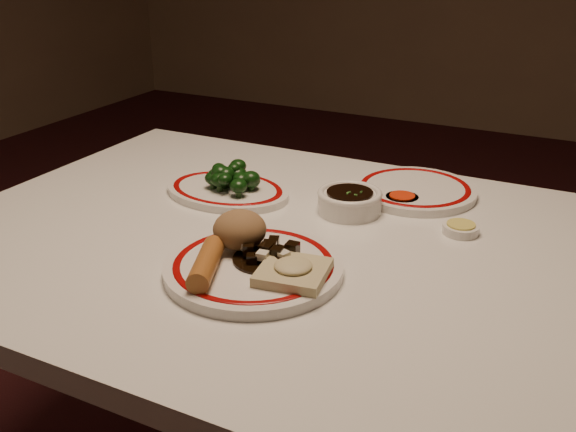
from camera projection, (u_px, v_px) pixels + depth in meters
The scene contains 12 objects.
dining_table at pixel (275, 281), 1.16m from camera, with size 1.20×0.90×0.75m.
main_plate at pixel (254, 267), 1.00m from camera, with size 0.35×0.35×0.02m.
rice_mound at pixel (240, 230), 1.03m from camera, with size 0.09×0.09×0.06m, color olive.
spring_roll at pixel (206, 264), 0.96m from camera, with size 0.03×0.03×0.13m, color #AB662A.
fried_wonton at pixel (293, 271), 0.95m from camera, with size 0.11×0.11×0.03m.
stirfry_heap at pixel (267, 254), 1.00m from camera, with size 0.10×0.10×0.03m.
broccoli_plate at pixel (227, 190), 1.30m from camera, with size 0.28×0.24×0.02m.
broccoli_pile at pixel (231, 176), 1.28m from camera, with size 0.11×0.09×0.05m.
soy_bowl at pixel (349, 202), 1.21m from camera, with size 0.12×0.12×0.04m.
sweet_sour_dish at pixel (402, 200), 1.25m from camera, with size 0.06×0.06×0.02m.
mustard_dish at pixel (461, 229), 1.13m from camera, with size 0.06×0.06×0.02m.
far_plate at pixel (415, 190), 1.30m from camera, with size 0.26×0.26×0.02m.
Camera 1 is at (0.47, -0.90, 1.24)m, focal length 40.00 mm.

